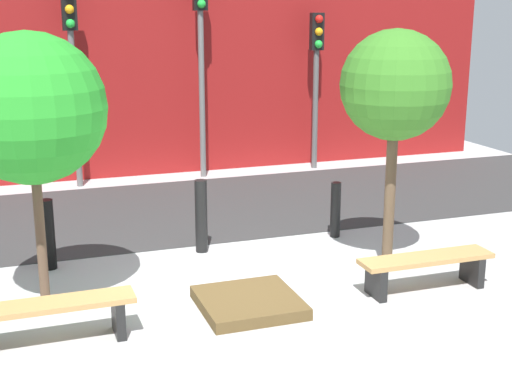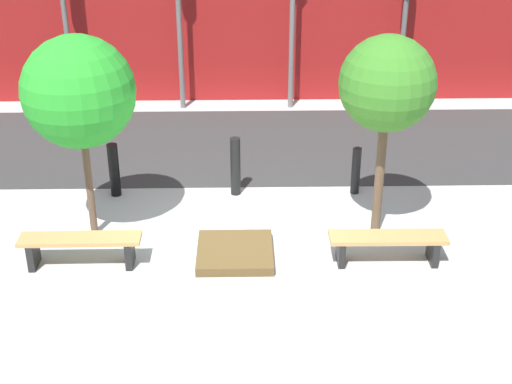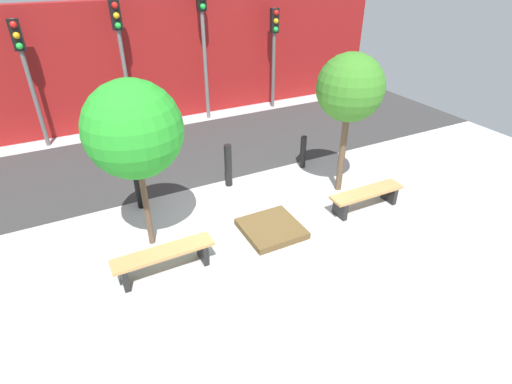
{
  "view_description": "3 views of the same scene",
  "coord_description": "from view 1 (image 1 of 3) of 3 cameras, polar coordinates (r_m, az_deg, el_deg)",
  "views": [
    {
      "loc": [
        -2.5,
        -7.81,
        3.46
      ],
      "look_at": [
        0.33,
        0.31,
        1.23
      ],
      "focal_mm": 50.0,
      "sensor_mm": 36.0,
      "label": 1
    },
    {
      "loc": [
        0.13,
        -9.69,
        5.7
      ],
      "look_at": [
        0.33,
        0.14,
        0.84
      ],
      "focal_mm": 50.0,
      "sensor_mm": 36.0,
      "label": 2
    },
    {
      "loc": [
        -3.31,
        -6.12,
        4.93
      ],
      "look_at": [
        -0.35,
        -0.38,
        1.04
      ],
      "focal_mm": 28.0,
      "sensor_mm": 36.0,
      "label": 3
    }
  ],
  "objects": [
    {
      "name": "building_facade",
      "position": [
        15.25,
        -9.79,
        8.4
      ],
      "size": [
        16.2,
        0.5,
        3.76
      ],
      "primitive_type": "cube",
      "color": "maroon",
      "rests_on": "ground"
    },
    {
      "name": "bollard_left",
      "position": [
        10.32,
        -4.41,
        -1.94
      ],
      "size": [
        0.18,
        0.18,
        1.07
      ],
      "primitive_type": "cylinder",
      "color": "black",
      "rests_on": "ground"
    },
    {
      "name": "planter_bed",
      "position": [
        8.54,
        -0.57,
        -8.84
      ],
      "size": [
        1.15,
        1.16,
        0.14
      ],
      "primitive_type": "cube",
      "color": "brown",
      "rests_on": "ground"
    },
    {
      "name": "bollard_far_left",
      "position": [
        10.03,
        -16.31,
        -3.29
      ],
      "size": [
        0.19,
        0.19,
        0.97
      ],
      "primitive_type": "cylinder",
      "color": "black",
      "rests_on": "ground"
    },
    {
      "name": "bench_left",
      "position": [
        7.87,
        -16.19,
        -9.37
      ],
      "size": [
        1.79,
        0.4,
        0.48
      ],
      "rotation": [
        0.0,
        0.0,
        0.01
      ],
      "color": "black",
      "rests_on": "ground"
    },
    {
      "name": "traffic_light_east",
      "position": [
        15.57,
        4.87,
        10.34
      ],
      "size": [
        0.28,
        0.27,
        3.35
      ],
      "color": "#555555",
      "rests_on": "ground"
    },
    {
      "name": "traffic_light_mid_west",
      "position": [
        14.26,
        -14.52,
        10.76
      ],
      "size": [
        0.28,
        0.27,
        3.81
      ],
      "color": "#5E5E5E",
      "rests_on": "ground"
    },
    {
      "name": "road_strip",
      "position": [
        12.6,
        -7.04,
        -1.47
      ],
      "size": [
        18.0,
        4.07,
        0.01
      ],
      "primitive_type": "cube",
      "color": "#313131",
      "rests_on": "ground"
    },
    {
      "name": "traffic_light_mid_east",
      "position": [
        14.69,
        -4.42,
        12.16
      ],
      "size": [
        0.28,
        0.27,
        4.18
      ],
      "color": "slate",
      "rests_on": "ground"
    },
    {
      "name": "ground_plane",
      "position": [
        8.9,
        -1.37,
        -8.33
      ],
      "size": [
        18.0,
        18.0,
        0.0
      ],
      "primitive_type": "plane",
      "color": "#AAAAAA"
    },
    {
      "name": "bollard_center",
      "position": [
        11.06,
        6.38,
        -1.42
      ],
      "size": [
        0.16,
        0.16,
        0.87
      ],
      "primitive_type": "cylinder",
      "color": "black",
      "rests_on": "ground"
    },
    {
      "name": "bench_right",
      "position": [
        9.21,
        13.43,
        -5.75
      ],
      "size": [
        1.75,
        0.42,
        0.45
      ],
      "rotation": [
        0.0,
        0.0,
        -0.01
      ],
      "color": "black",
      "rests_on": "ground"
    },
    {
      "name": "tree_behind_right_bench",
      "position": [
        9.53,
        11.07,
        8.27
      ],
      "size": [
        1.45,
        1.45,
        3.21
      ],
      "color": "brown",
      "rests_on": "ground"
    },
    {
      "name": "tree_behind_left_bench",
      "position": [
        8.26,
        -17.6,
        6.35
      ],
      "size": [
        1.69,
        1.69,
        3.23
      ],
      "color": "brown",
      "rests_on": "ground"
    }
  ]
}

